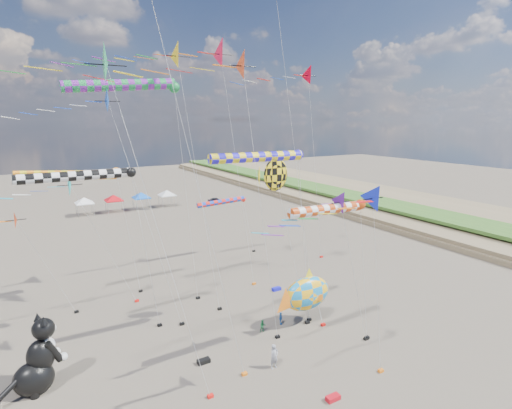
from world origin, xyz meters
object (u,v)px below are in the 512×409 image
object	(u,v)px
fish_inflatable	(306,293)
person_adult	(274,356)
cat_inflatable	(36,355)
child_green	(263,326)
child_blue	(281,318)
parked_car	(216,200)

from	to	relation	value
fish_inflatable	person_adult	xyz separation A→B (m)	(-5.57, -3.78, -1.84)
cat_inflatable	person_adult	xyz separation A→B (m)	(14.01, -5.53, -1.58)
cat_inflatable	fish_inflatable	world-z (taller)	cat_inflatable
child_green	child_blue	distance (m)	1.94
fish_inflatable	child_green	world-z (taller)	fish_inflatable
cat_inflatable	fish_inflatable	size ratio (longest dim) A/B	0.85
child_green	cat_inflatable	bearing A→B (deg)	-171.48
person_adult	child_blue	bearing A→B (deg)	44.48
child_green	child_blue	bearing A→B (deg)	21.15
person_adult	child_blue	xyz separation A→B (m)	(3.71, 4.75, -0.33)
fish_inflatable	child_blue	world-z (taller)	fish_inflatable
parked_car	cat_inflatable	bearing A→B (deg)	163.82
child_blue	parked_car	bearing A→B (deg)	12.55
child_blue	parked_car	size ratio (longest dim) A/B	0.31
cat_inflatable	parked_car	distance (m)	57.70
child_green	child_blue	size ratio (longest dim) A/B	0.96
person_adult	child_green	xyz separation A→B (m)	(1.79, 4.46, -0.35)
person_adult	child_green	distance (m)	4.82
fish_inflatable	parked_car	distance (m)	50.61
person_adult	child_blue	world-z (taller)	person_adult
cat_inflatable	parked_car	bearing A→B (deg)	31.68
child_blue	child_green	bearing A→B (deg)	129.86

